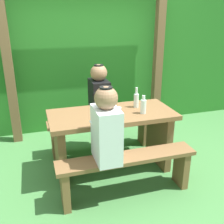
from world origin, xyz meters
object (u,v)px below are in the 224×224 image
object	(u,v)px
bench_near	(127,168)
bench_far	(101,128)
bottle_right	(136,100)
picnic_table	(112,131)
person_black_coat	(99,95)
bottle_left	(143,106)
person_white_shirt	(106,128)
drinking_glass	(118,111)
cell_phone	(104,115)

from	to	relation	value
bench_near	bench_far	world-z (taller)	same
bench_near	bottle_right	size ratio (longest dim) A/B	5.87
picnic_table	bottle_right	size ratio (longest dim) A/B	5.87
person_black_coat	bottle_left	distance (m)	0.71
bench_far	person_white_shirt	size ratio (longest dim) A/B	1.95
bottle_left	bottle_right	distance (m)	0.21
bench_near	drinking_glass	bearing A→B (deg)	82.96
bench_near	drinking_glass	world-z (taller)	drinking_glass
bottle_right	person_black_coat	bearing A→B (deg)	129.41
bench_near	bottle_right	world-z (taller)	bottle_right
bottle_left	cell_phone	distance (m)	0.44
bottle_left	bottle_right	world-z (taller)	bottle_right
bench_far	person_white_shirt	xyz separation A→B (m)	(-0.21, -1.02, 0.46)
person_white_shirt	cell_phone	size ratio (longest dim) A/B	5.14
bench_far	bottle_right	bearing A→B (deg)	-52.11
picnic_table	bottle_left	xyz separation A→B (m)	(0.32, -0.12, 0.31)
person_black_coat	bottle_left	world-z (taller)	person_black_coat
picnic_table	bench_near	size ratio (longest dim) A/B	1.00
bench_near	person_black_coat	distance (m)	1.12
picnic_table	person_black_coat	distance (m)	0.58
person_white_shirt	cell_phone	world-z (taller)	person_white_shirt
drinking_glass	cell_phone	world-z (taller)	drinking_glass
bench_near	bottle_left	world-z (taller)	bottle_left
person_black_coat	bottle_right	size ratio (longest dim) A/B	3.02
person_black_coat	person_white_shirt	bearing A→B (deg)	-100.91
drinking_glass	bottle_left	world-z (taller)	bottle_left
person_white_shirt	cell_phone	xyz separation A→B (m)	(0.10, 0.44, -0.06)
bottle_right	cell_phone	world-z (taller)	bottle_right
person_white_shirt	person_black_coat	size ratio (longest dim) A/B	1.00
person_white_shirt	person_black_coat	bearing A→B (deg)	79.09
picnic_table	drinking_glass	bearing A→B (deg)	-45.06
drinking_glass	bottle_left	bearing A→B (deg)	-13.35
bottle_left	picnic_table	bearing A→B (deg)	159.67
bench_near	person_black_coat	bearing A→B (deg)	90.86
person_black_coat	cell_phone	size ratio (longest dim) A/B	5.14
bench_near	bench_far	xyz separation A→B (m)	(0.00, 1.02, 0.00)
picnic_table	person_black_coat	size ratio (longest dim) A/B	1.95
cell_phone	bench_near	bearing A→B (deg)	-60.04
drinking_glass	picnic_table	bearing A→B (deg)	134.94
picnic_table	bottle_left	distance (m)	0.47
drinking_glass	person_black_coat	bearing A→B (deg)	97.23
bottle_left	bottle_right	xyz separation A→B (m)	(0.00, 0.21, 0.01)
picnic_table	cell_phone	xyz separation A→B (m)	(-0.11, -0.07, 0.23)
bench_far	person_white_shirt	distance (m)	1.14
drinking_glass	bottle_right	distance (m)	0.31
bench_far	cell_phone	bearing A→B (deg)	-100.71
drinking_glass	bottle_right	size ratio (longest dim) A/B	0.32
drinking_glass	cell_phone	distance (m)	0.17
bench_near	person_white_shirt	bearing A→B (deg)	179.10
bench_far	bottle_right	distance (m)	0.72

